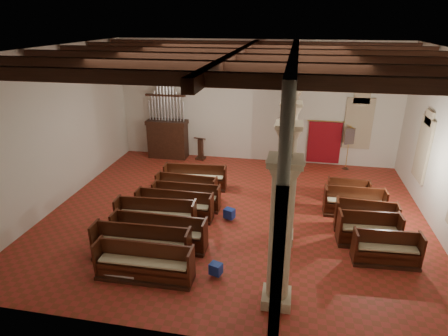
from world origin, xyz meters
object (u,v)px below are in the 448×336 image
nave_pew_0 (145,267)px  processional_banner (347,154)px  pipe_organ (168,132)px  lectern (201,150)px  aisle_pew_0 (386,253)px

nave_pew_0 → processional_banner: bearing=55.0°
pipe_organ → lectern: size_ratio=3.52×
pipe_organ → lectern: 1.95m
nave_pew_0 → aisle_pew_0: bearing=15.6°
pipe_organ → nave_pew_0: pipe_organ is taller
lectern → aisle_pew_0: 10.84m
pipe_organ → aisle_pew_0: size_ratio=2.22×
pipe_organ → nave_pew_0: (2.55, -9.70, -1.01)m
lectern → processional_banner: processional_banner is taller
pipe_organ → nave_pew_0: bearing=-75.3°
pipe_organ → processional_banner: 9.13m
processional_banner → aisle_pew_0: 7.67m
processional_banner → aisle_pew_0: size_ratio=1.12×
lectern → nave_pew_0: 9.72m
pipe_organ → processional_banner: size_ratio=1.97×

